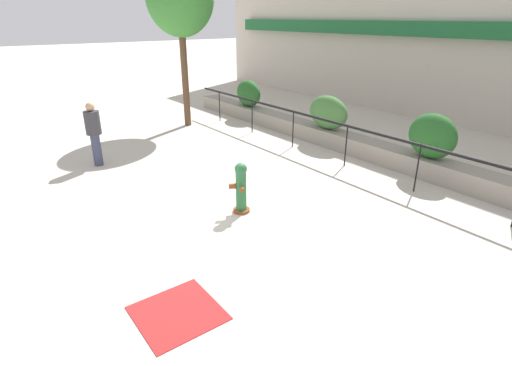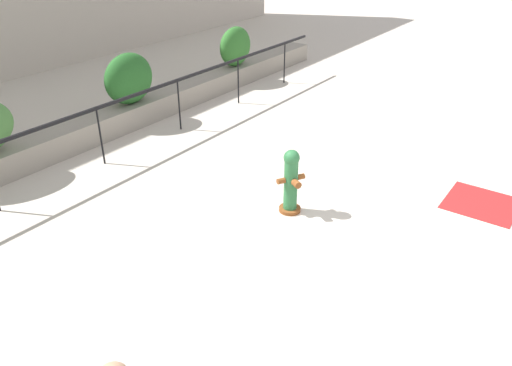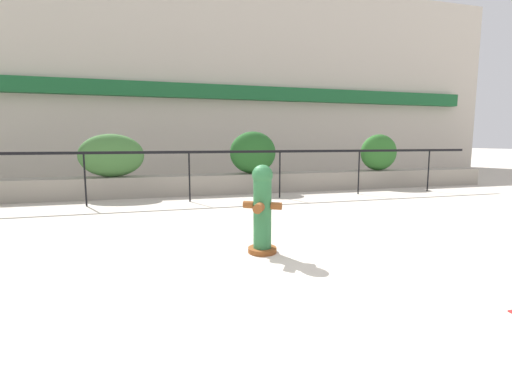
{
  "view_description": "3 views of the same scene",
  "coord_description": "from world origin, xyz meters",
  "px_view_note": "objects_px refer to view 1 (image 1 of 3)",
  "views": [
    {
      "loc": [
        6.8,
        -3.18,
        3.79
      ],
      "look_at": [
        0.4,
        1.58,
        0.45
      ],
      "focal_mm": 28.0,
      "sensor_mm": 36.0,
      "label": 1
    },
    {
      "loc": [
        -5.36,
        -2.51,
        4.26
      ],
      "look_at": [
        0.02,
        1.32,
        0.68
      ],
      "focal_mm": 35.0,
      "sensor_mm": 36.0,
      "label": 2
    },
    {
      "loc": [
        -0.54,
        -2.86,
        1.36
      ],
      "look_at": [
        0.85,
        2.31,
        0.7
      ],
      "focal_mm": 24.0,
      "sensor_mm": 36.0,
      "label": 3
    }
  ],
  "objects_px": {
    "fire_hydrant": "(241,187)",
    "pedestrian": "(94,130)",
    "hedge_bush_1": "(328,112)",
    "hedge_bush_2": "(432,136)",
    "hedge_bush_0": "(248,93)"
  },
  "relations": [
    {
      "from": "fire_hydrant",
      "to": "hedge_bush_0",
      "type": "bearing_deg",
      "value": 143.25
    },
    {
      "from": "hedge_bush_2",
      "to": "fire_hydrant",
      "type": "bearing_deg",
      "value": -103.28
    },
    {
      "from": "hedge_bush_2",
      "to": "fire_hydrant",
      "type": "height_order",
      "value": "hedge_bush_2"
    },
    {
      "from": "hedge_bush_1",
      "to": "hedge_bush_2",
      "type": "relative_size",
      "value": 1.21
    },
    {
      "from": "hedge_bush_1",
      "to": "fire_hydrant",
      "type": "bearing_deg",
      "value": -64.58
    },
    {
      "from": "fire_hydrant",
      "to": "hedge_bush_1",
      "type": "bearing_deg",
      "value": 115.42
    },
    {
      "from": "hedge_bush_1",
      "to": "pedestrian",
      "type": "distance_m",
      "value": 6.88
    },
    {
      "from": "pedestrian",
      "to": "fire_hydrant",
      "type": "bearing_deg",
      "value": 18.06
    },
    {
      "from": "hedge_bush_2",
      "to": "pedestrian",
      "type": "bearing_deg",
      "value": -132.09
    },
    {
      "from": "hedge_bush_2",
      "to": "fire_hydrant",
      "type": "xyz_separation_m",
      "value": [
        -1.17,
        -4.95,
        -0.51
      ]
    },
    {
      "from": "hedge_bush_2",
      "to": "hedge_bush_1",
      "type": "bearing_deg",
      "value": 180.0
    },
    {
      "from": "hedge_bush_1",
      "to": "pedestrian",
      "type": "relative_size",
      "value": 0.87
    },
    {
      "from": "fire_hydrant",
      "to": "pedestrian",
      "type": "bearing_deg",
      "value": -161.94
    },
    {
      "from": "hedge_bush_0",
      "to": "pedestrian",
      "type": "distance_m",
      "value": 6.76
    },
    {
      "from": "hedge_bush_2",
      "to": "pedestrian",
      "type": "xyz_separation_m",
      "value": [
        -5.85,
        -6.48,
        -0.07
      ]
    }
  ]
}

